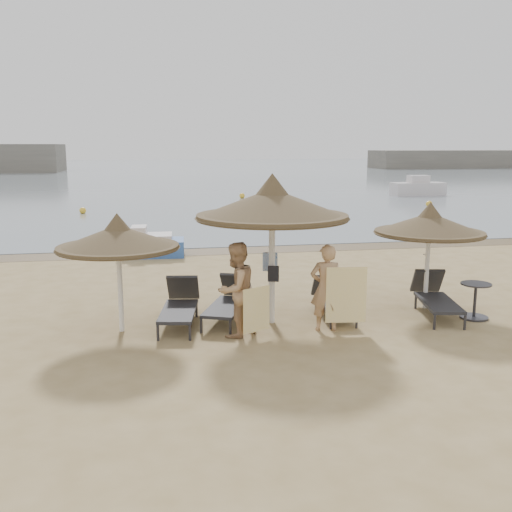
{
  "coord_description": "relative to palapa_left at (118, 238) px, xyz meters",
  "views": [
    {
      "loc": [
        -2.27,
        -11.01,
        3.79
      ],
      "look_at": [
        -0.01,
        1.2,
        1.38
      ],
      "focal_mm": 40.0,
      "sensor_mm": 36.0,
      "label": 1
    }
  ],
  "objects": [
    {
      "name": "ground",
      "position": [
        2.95,
        -0.64,
        -1.96
      ],
      "size": [
        160.0,
        160.0,
        0.0
      ],
      "primitive_type": "plane",
      "color": "tan",
      "rests_on": "ground"
    },
    {
      "name": "sea",
      "position": [
        2.95,
        79.36,
        -1.95
      ],
      "size": [
        200.0,
        140.0,
        0.03
      ],
      "primitive_type": "cube",
      "color": "slate",
      "rests_on": "ground"
    },
    {
      "name": "wet_sand_strip",
      "position": [
        2.95,
        8.76,
        -1.96
      ],
      "size": [
        200.0,
        1.6,
        0.01
      ],
      "primitive_type": "cube",
      "color": "brown",
      "rests_on": "ground"
    },
    {
      "name": "palapa_left",
      "position": [
        0.0,
        0.0,
        0.0
      ],
      "size": [
        2.49,
        2.49,
        2.47
      ],
      "rotation": [
        0.0,
        0.0,
        0.42
      ],
      "color": "white",
      "rests_on": "ground"
    },
    {
      "name": "palapa_center",
      "position": [
        3.18,
        0.02,
        0.61
      ],
      "size": [
        3.26,
        3.26,
        3.23
      ],
      "rotation": [
        0.0,
        0.0,
        -0.13
      ],
      "color": "white",
      "rests_on": "ground"
    },
    {
      "name": "palapa_right",
      "position": [
        7.0,
        0.46,
        0.04
      ],
      "size": [
        2.54,
        2.54,
        2.52
      ],
      "rotation": [
        0.0,
        0.0,
        0.27
      ],
      "color": "white",
      "rests_on": "ground"
    },
    {
      "name": "lounger_far_left",
      "position": [
        1.22,
        0.32,
        -1.54
      ],
      "size": [
        1.03,
        2.19,
        0.94
      ],
      "rotation": [
        0.0,
        0.0,
        -0.16
      ],
      "color": "#2E2E34",
      "rests_on": "ground"
    },
    {
      "name": "lounger_near_left",
      "position": [
        2.31,
        0.46,
        -1.55
      ],
      "size": [
        1.4,
        2.15,
        0.92
      ],
      "rotation": [
        0.0,
        0.0,
        -0.39
      ],
      "color": "#2E2E34",
      "rests_on": "ground"
    },
    {
      "name": "lounger_near_right",
      "position": [
        4.65,
        0.3,
        -1.59
      ],
      "size": [
        0.74,
        1.9,
        0.83
      ],
      "rotation": [
        0.0,
        0.0,
        -0.06
      ],
      "color": "#2E2E34",
      "rests_on": "ground"
    },
    {
      "name": "lounger_far_right",
      "position": [
        6.97,
        -0.06,
        -1.54
      ],
      "size": [
        1.11,
        2.2,
        0.94
      ],
      "rotation": [
        0.0,
        0.0,
        -0.21
      ],
      "color": "#2E2E34",
      "rests_on": "ground"
    },
    {
      "name": "side_table",
      "position": [
        7.69,
        -0.51,
        -1.59
      ],
      "size": [
        0.66,
        0.66,
        0.8
      ],
      "rotation": [
        0.0,
        0.0,
        0.15
      ],
      "color": "#2E2E34",
      "rests_on": "ground"
    },
    {
      "name": "person_left",
      "position": [
        2.3,
        -0.72,
        -0.85
      ],
      "size": [
        1.21,
        1.17,
        2.23
      ],
      "primitive_type": "imported",
      "rotation": [
        0.0,
        0.0,
        3.83
      ],
      "color": "tan",
      "rests_on": "ground"
    },
    {
      "name": "person_right",
      "position": [
        4.17,
        -0.71,
        -0.91
      ],
      "size": [
        1.06,
        0.77,
        2.11
      ],
      "primitive_type": "imported",
      "rotation": [
        0.0,
        0.0,
        2.99
      ],
      "color": "tan",
      "rests_on": "ground"
    },
    {
      "name": "towel_left",
      "position": [
        2.65,
        -1.07,
        -1.34
      ],
      "size": [
        0.59,
        0.31,
        0.91
      ],
      "rotation": [
        0.0,
        0.0,
        0.46
      ],
      "color": "yellow",
      "rests_on": "ground"
    },
    {
      "name": "towel_right",
      "position": [
        4.52,
        -0.96,
        -1.16
      ],
      "size": [
        0.83,
        0.13,
        1.16
      ],
      "rotation": [
        0.0,
        0.0,
        -0.13
      ],
      "color": "yellow",
      "rests_on": "ground"
    },
    {
      "name": "bag_patterned",
      "position": [
        3.18,
        0.2,
        -0.65
      ],
      "size": [
        0.33,
        0.2,
        0.4
      ],
      "rotation": [
        0.0,
        0.0,
        -0.34
      ],
      "color": "white",
      "rests_on": "ground"
    },
    {
      "name": "bag_dark",
      "position": [
        3.18,
        -0.14,
        -0.84
      ],
      "size": [
        0.25,
        0.14,
        0.33
      ],
      "rotation": [
        0.0,
        0.0,
        -0.27
      ],
      "color": "black",
      "rests_on": "ground"
    },
    {
      "name": "pedal_boat",
      "position": [
        0.62,
        8.27,
        -1.58
      ],
      "size": [
        2.32,
        1.46,
        1.05
      ],
      "rotation": [
        0.0,
        0.0,
        -0.06
      ],
      "color": "#3059A8",
      "rests_on": "ground"
    },
    {
      "name": "buoy_left",
      "position": [
        -3.12,
        21.64,
        -1.78
      ],
      "size": [
        0.37,
        0.37,
        0.37
      ],
      "primitive_type": "sphere",
      "color": "yellow",
      "rests_on": "ground"
    },
    {
      "name": "buoy_mid",
      "position": [
        7.24,
        29.36,
        -1.76
      ],
      "size": [
        0.4,
        0.4,
        0.4
      ],
      "primitive_type": "sphere",
      "color": "yellow",
      "rests_on": "ground"
    },
    {
      "name": "buoy_right",
      "position": [
        17.82,
        21.39,
        -1.77
      ],
      "size": [
        0.4,
        0.4,
        0.4
      ],
      "primitive_type": "sphere",
      "color": "yellow",
      "rests_on": "ground"
    }
  ]
}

